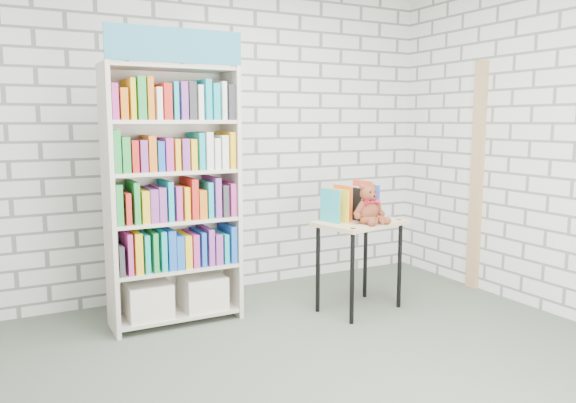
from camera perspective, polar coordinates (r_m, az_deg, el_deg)
name	(u,v)px	position (r m, az deg, el deg)	size (l,w,h in m)	color
ground	(323,375)	(3.65, 3.58, -17.21)	(4.50, 4.50, 0.00)	#4A5245
room_shell	(326,82)	(3.30, 3.86, 11.99)	(4.52, 4.02, 2.81)	silver
bookshelf	(173,194)	(4.37, -11.63, 0.73)	(0.99, 0.38, 2.21)	beige
display_table	(360,233)	(4.65, 7.31, -3.24)	(0.79, 0.64, 0.75)	tan
table_books	(350,202)	(4.68, 6.32, -0.04)	(0.53, 0.33, 0.29)	teal
teddy_bear	(369,207)	(4.53, 8.24, -0.58)	(0.29, 0.27, 0.32)	brown
door_trim	(477,177)	(5.47, 18.64, 2.38)	(0.05, 0.12, 2.10)	tan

